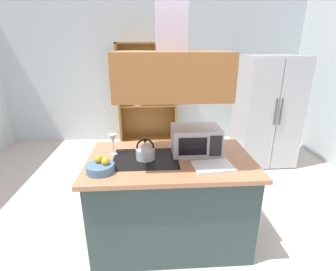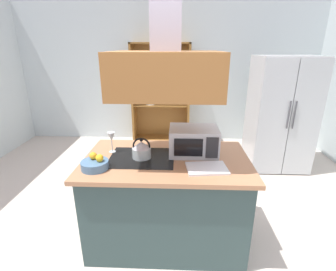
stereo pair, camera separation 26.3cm
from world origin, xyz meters
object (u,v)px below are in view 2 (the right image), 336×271
Objects in this scene: dish_cabinet at (161,100)px; cutting_board at (207,168)px; wine_glass_on_counter at (111,138)px; microwave at (194,141)px; fruit_bowl at (95,164)px; kettle at (142,149)px; refrigerator at (280,114)px.

dish_cabinet is 3.10m from cutting_board.
dish_cabinet reaches higher than cutting_board.
dish_cabinet is 9.50× the size of wine_glass_on_counter.
microwave is at bearing -79.53° from dish_cabinet.
fruit_bowl is at bearing -96.53° from dish_cabinet.
dish_cabinet is 2.73m from wine_glass_on_counter.
kettle is at bearing -89.69° from dish_cabinet.
dish_cabinet reaches higher than wine_glass_on_counter.
fruit_bowl is (-0.35, -3.07, 0.08)m from dish_cabinet.
wine_glass_on_counter is (-2.25, -1.64, 0.17)m from refrigerator.
fruit_bowl reaches higher than cutting_board.
refrigerator reaches higher than microwave.
microwave is 2.23× the size of wine_glass_on_counter.
dish_cabinet is 8.40× the size of fruit_bowl.
kettle is 0.50m from microwave.
kettle is 0.43× the size of microwave.
dish_cabinet reaches higher than microwave.
microwave reaches higher than cutting_board.
refrigerator is at bearing 40.84° from fruit_bowl.
microwave is at bearing 106.59° from cutting_board.
refrigerator is 2.79m from wine_glass_on_counter.
dish_cabinet is 4.25× the size of microwave.
dish_cabinet reaches higher than fruit_bowl.
fruit_bowl is at bearing -157.19° from microwave.
refrigerator is 5.17× the size of cutting_board.
wine_glass_on_counter is (-0.31, 0.12, 0.07)m from kettle.
fruit_bowl is at bearing -147.50° from kettle.
fruit_bowl is at bearing -139.16° from refrigerator.
dish_cabinet is at bearing 83.81° from wine_glass_on_counter.
refrigerator is 3.82× the size of microwave.
refrigerator is 3.05m from fruit_bowl.
kettle is 0.34m from wine_glass_on_counter.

